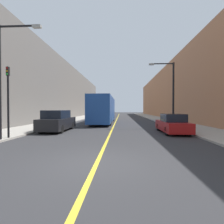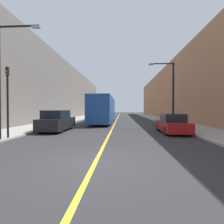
{
  "view_description": "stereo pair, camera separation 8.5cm",
  "coord_description": "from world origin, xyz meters",
  "px_view_note": "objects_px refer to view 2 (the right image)",
  "views": [
    {
      "loc": [
        0.87,
        -6.03,
        1.91
      ],
      "look_at": [
        -0.37,
        17.03,
        1.52
      ],
      "focal_mm": 28.0,
      "sensor_mm": 36.0,
      "label": 1
    },
    {
      "loc": [
        0.95,
        -6.03,
        1.91
      ],
      "look_at": [
        -0.37,
        17.03,
        1.52
      ],
      "focal_mm": 28.0,
      "sensor_mm": 36.0,
      "label": 2
    }
  ],
  "objects_px": {
    "parked_suv_left": "(57,121)",
    "bus": "(104,109)",
    "car_right_near": "(172,124)",
    "street_lamp_right": "(171,89)",
    "street_lamp_left": "(3,73)",
    "traffic_light": "(8,99)"
  },
  "relations": [
    {
      "from": "car_right_near",
      "to": "street_lamp_right",
      "type": "distance_m",
      "value": 5.55
    },
    {
      "from": "bus",
      "to": "traffic_light",
      "type": "distance_m",
      "value": 14.33
    },
    {
      "from": "car_right_near",
      "to": "street_lamp_left",
      "type": "bearing_deg",
      "value": -158.59
    },
    {
      "from": "bus",
      "to": "car_right_near",
      "type": "relative_size",
      "value": 2.72
    },
    {
      "from": "bus",
      "to": "street_lamp_left",
      "type": "distance_m",
      "value": 15.03
    },
    {
      "from": "street_lamp_left",
      "to": "traffic_light",
      "type": "height_order",
      "value": "street_lamp_left"
    },
    {
      "from": "street_lamp_left",
      "to": "street_lamp_right",
      "type": "height_order",
      "value": "street_lamp_left"
    },
    {
      "from": "parked_suv_left",
      "to": "car_right_near",
      "type": "bearing_deg",
      "value": -3.96
    },
    {
      "from": "street_lamp_right",
      "to": "bus",
      "type": "bearing_deg",
      "value": 143.95
    },
    {
      "from": "bus",
      "to": "street_lamp_right",
      "type": "height_order",
      "value": "street_lamp_right"
    },
    {
      "from": "bus",
      "to": "street_lamp_right",
      "type": "bearing_deg",
      "value": -36.05
    },
    {
      "from": "parked_suv_left",
      "to": "street_lamp_left",
      "type": "xyz_separation_m",
      "value": [
        -1.34,
        -4.97,
        3.16
      ]
    },
    {
      "from": "bus",
      "to": "street_lamp_left",
      "type": "height_order",
      "value": "street_lamp_left"
    },
    {
      "from": "parked_suv_left",
      "to": "bus",
      "type": "bearing_deg",
      "value": 71.57
    },
    {
      "from": "bus",
      "to": "parked_suv_left",
      "type": "height_order",
      "value": "bus"
    },
    {
      "from": "car_right_near",
      "to": "traffic_light",
      "type": "height_order",
      "value": "traffic_light"
    },
    {
      "from": "bus",
      "to": "car_right_near",
      "type": "height_order",
      "value": "bus"
    },
    {
      "from": "bus",
      "to": "parked_suv_left",
      "type": "xyz_separation_m",
      "value": [
        -3.08,
        -9.24,
        -1.03
      ]
    },
    {
      "from": "car_right_near",
      "to": "street_lamp_right",
      "type": "relative_size",
      "value": 0.7
    },
    {
      "from": "street_lamp_right",
      "to": "traffic_light",
      "type": "relative_size",
      "value": 1.5
    },
    {
      "from": "parked_suv_left",
      "to": "street_lamp_right",
      "type": "xyz_separation_m",
      "value": [
        10.71,
        3.69,
        3.12
      ]
    },
    {
      "from": "bus",
      "to": "street_lamp_right",
      "type": "relative_size",
      "value": 1.9
    }
  ]
}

